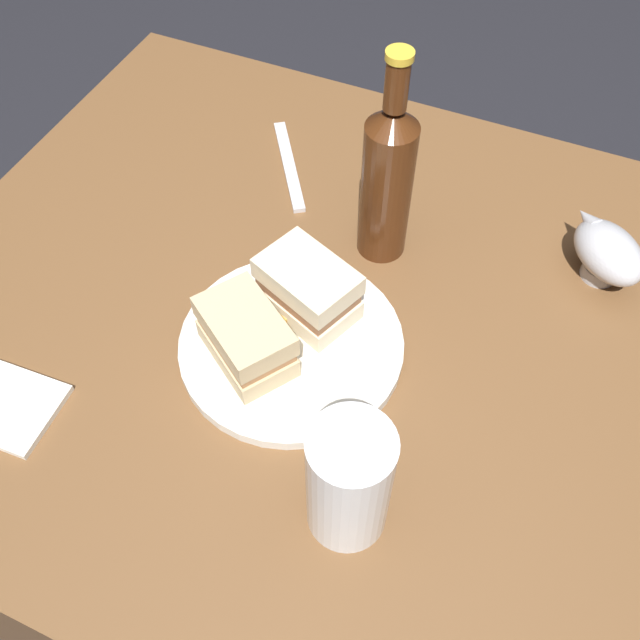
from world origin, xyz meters
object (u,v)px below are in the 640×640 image
plate (291,345)px  sandwich_half_right (246,337)px  cider_bottle (387,179)px  napkin (6,406)px  fork (289,165)px  pint_glass (349,485)px  gravy_boat (608,252)px  sandwich_half_left (308,289)px

plate → sandwich_half_right: size_ratio=1.97×
cider_bottle → napkin: size_ratio=2.50×
fork → cider_bottle: bearing=28.9°
pint_glass → sandwich_half_right: bearing=144.4°
napkin → fork: size_ratio=0.61×
gravy_boat → sandwich_half_left: bearing=-146.2°
sandwich_half_left → cider_bottle: size_ratio=0.46×
cider_bottle → napkin: (-0.28, -0.38, -0.11)m
pint_glass → cider_bottle: size_ratio=0.55×
pint_glass → fork: size_ratio=0.84×
gravy_boat → plate: bearing=-139.9°
gravy_boat → cider_bottle: bearing=-166.6°
plate → fork: plate is taller
plate → pint_glass: 0.21m
gravy_boat → fork: bearing=176.8°
gravy_boat → cider_bottle: size_ratio=0.44×
sandwich_half_right → cider_bottle: bearing=72.1°
sandwich_half_left → cider_bottle: (0.04, 0.14, 0.06)m
plate → gravy_boat: 0.39m
sandwich_half_right → fork: size_ratio=0.71×
sandwich_half_right → napkin: (-0.21, -0.16, -0.04)m
sandwich_half_left → pint_glass: size_ratio=0.83×
sandwich_half_right → gravy_boat: bearing=40.7°
pint_glass → gravy_boat: (0.17, 0.41, -0.03)m
plate → napkin: bearing=-142.3°
pint_glass → fork: 0.51m
gravy_boat → cider_bottle: (-0.26, -0.06, 0.07)m
gravy_boat → fork: size_ratio=0.66×
plate → cider_bottle: size_ratio=0.92×
plate → gravy_boat: gravy_boat is taller
cider_bottle → napkin: 0.49m
gravy_boat → sandwich_half_right: bearing=-139.3°
pint_glass → plate: bearing=130.2°
sandwich_half_right → gravy_boat: (0.33, 0.29, -0.01)m
sandwich_half_right → sandwich_half_left: bearing=68.3°
sandwich_half_right → pint_glass: 0.21m
sandwich_half_left → gravy_boat: bearing=33.8°
sandwich_half_left → pint_glass: bearing=-57.1°
cider_bottle → sandwich_half_left: bearing=-105.5°
napkin → fork: 0.48m
sandwich_half_left → sandwich_half_right: (-0.03, -0.09, -0.00)m
sandwich_half_left → cider_bottle: cider_bottle is taller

